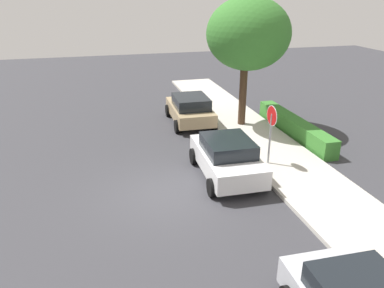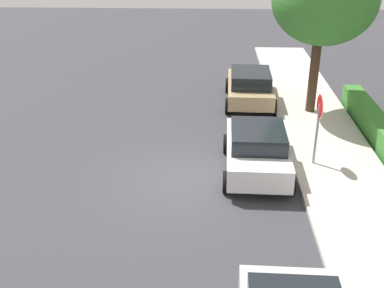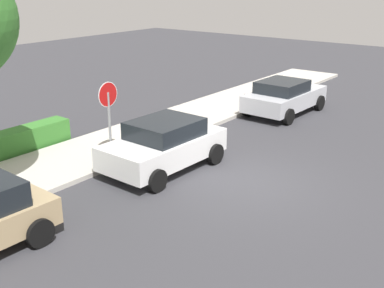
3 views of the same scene
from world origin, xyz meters
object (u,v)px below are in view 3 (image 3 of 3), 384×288
Objects in this scene: parked_car_white at (164,144)px; parked_car_silver at (284,96)px; fire_hydrant at (246,101)px; stop_sign at (109,107)px.

parked_car_white reaches higher than parked_car_silver.
fire_hydrant is at bearing 103.54° from parked_car_silver.
stop_sign reaches higher than parked_car_silver.
fire_hydrant is (7.69, -0.22, -1.34)m from stop_sign.
parked_car_white is 7.70m from parked_car_silver.
parked_car_silver is (7.70, 0.04, -0.04)m from parked_car_white.
stop_sign is 0.64× the size of parked_car_white.
parked_car_silver is at bearing -12.79° from stop_sign.
fire_hydrant is at bearing -1.62° from stop_sign.
stop_sign is at bearing 167.21° from parked_car_silver.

